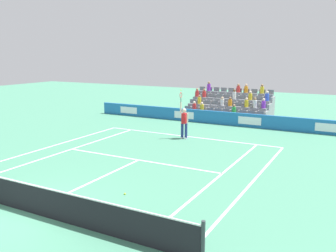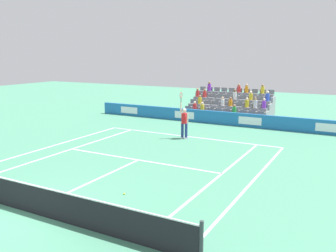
# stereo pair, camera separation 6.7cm
# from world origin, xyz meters

# --- Properties ---
(ground_plane) EXTENTS (80.00, 80.00, 0.00)m
(ground_plane) POSITION_xyz_m (0.00, 0.00, 0.00)
(ground_plane) COLOR #47896B
(line_baseline) EXTENTS (10.97, 0.10, 0.01)m
(line_baseline) POSITION_xyz_m (0.00, -11.89, 0.00)
(line_baseline) COLOR white
(line_baseline) RESTS_ON ground
(line_service) EXTENTS (8.23, 0.10, 0.01)m
(line_service) POSITION_xyz_m (0.00, -6.40, 0.00)
(line_service) COLOR white
(line_service) RESTS_ON ground
(line_centre_service) EXTENTS (0.10, 6.40, 0.01)m
(line_centre_service) POSITION_xyz_m (0.00, -3.20, 0.00)
(line_centre_service) COLOR white
(line_centre_service) RESTS_ON ground
(line_singles_sideline_left) EXTENTS (0.10, 11.89, 0.01)m
(line_singles_sideline_left) POSITION_xyz_m (4.12, -5.95, 0.00)
(line_singles_sideline_left) COLOR white
(line_singles_sideline_left) RESTS_ON ground
(line_singles_sideline_right) EXTENTS (0.10, 11.89, 0.01)m
(line_singles_sideline_right) POSITION_xyz_m (-4.12, -5.95, 0.00)
(line_singles_sideline_right) COLOR white
(line_singles_sideline_right) RESTS_ON ground
(line_doubles_sideline_left) EXTENTS (0.10, 11.89, 0.01)m
(line_doubles_sideline_left) POSITION_xyz_m (5.49, -5.95, 0.00)
(line_doubles_sideline_left) COLOR white
(line_doubles_sideline_left) RESTS_ON ground
(line_doubles_sideline_right) EXTENTS (0.10, 11.89, 0.01)m
(line_doubles_sideline_right) POSITION_xyz_m (-5.49, -5.95, 0.00)
(line_doubles_sideline_right) COLOR white
(line_doubles_sideline_right) RESTS_ON ground
(line_centre_mark) EXTENTS (0.10, 0.20, 0.01)m
(line_centre_mark) POSITION_xyz_m (0.00, -11.79, 0.00)
(line_centre_mark) COLOR white
(line_centre_mark) RESTS_ON ground
(sponsor_barrier) EXTENTS (19.50, 0.22, 0.91)m
(sponsor_barrier) POSITION_xyz_m (0.00, -16.41, 0.45)
(sponsor_barrier) COLOR #1E66AD
(sponsor_barrier) RESTS_ON ground
(tennis_net) EXTENTS (11.97, 0.10, 1.07)m
(tennis_net) POSITION_xyz_m (0.00, 0.00, 0.49)
(tennis_net) COLOR #33383D
(tennis_net) RESTS_ON ground
(tennis_player) EXTENTS (0.53, 0.37, 2.85)m
(tennis_player) POSITION_xyz_m (0.03, -11.32, 0.99)
(tennis_player) COLOR navy
(tennis_player) RESTS_ON ground
(stadium_stand) EXTENTS (6.20, 3.80, 2.63)m
(stadium_stand) POSITION_xyz_m (-0.00, -19.34, 0.70)
(stadium_stand) COLOR gray
(stadium_stand) RESTS_ON ground
(loose_tennis_ball) EXTENTS (0.07, 0.07, 0.07)m
(loose_tennis_ball) POSITION_xyz_m (-1.88, -2.61, 0.03)
(loose_tennis_ball) COLOR #D1E533
(loose_tennis_ball) RESTS_ON ground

